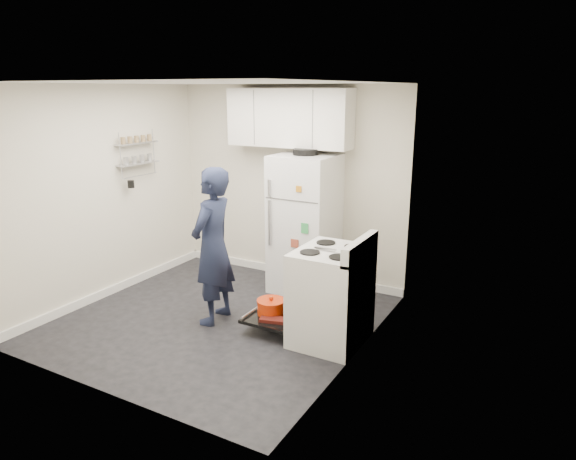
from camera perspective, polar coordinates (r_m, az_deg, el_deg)
The scene contains 7 objects.
room at distance 5.41m, azimuth -8.26°, elevation 2.06°, with size 3.21×3.21×2.51m.
electric_range at distance 5.10m, azimuth 4.69°, elevation -7.39°, with size 0.66×0.76×1.10m.
open_oven_door at distance 5.45m, azimuth -1.42°, elevation -8.95°, with size 0.55×0.70×0.23m.
refrigerator at distance 6.27m, azimuth 1.88°, elevation 0.72°, with size 0.72×0.74×1.76m.
upper_cabinets at distance 6.38m, azimuth 0.12°, elevation 12.36°, with size 1.60×0.33×0.70m, color silver.
wall_shelf_rack at distance 6.64m, azimuth -16.42°, elevation 8.18°, with size 0.14×0.60×0.61m.
person at distance 5.46m, azimuth -8.35°, elevation -1.81°, with size 0.61×0.40×1.68m, color #181E36.
Camera 1 is at (3.16, -4.16, 2.45)m, focal length 32.00 mm.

